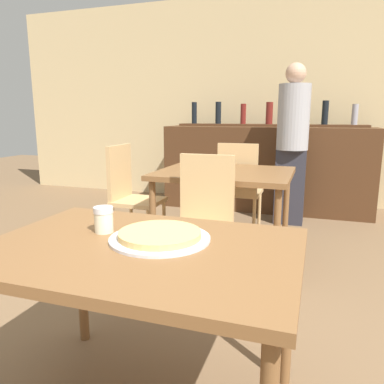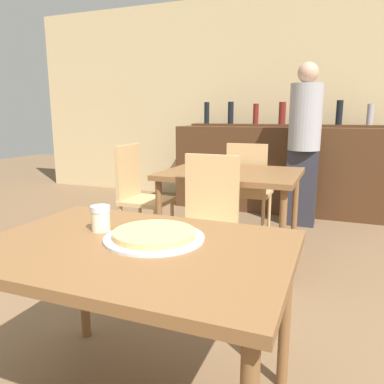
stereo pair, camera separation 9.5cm
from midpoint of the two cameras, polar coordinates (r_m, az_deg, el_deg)
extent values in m
cube|color=#D1B784|center=(5.37, 11.77, 13.44)|extent=(8.00, 0.05, 2.80)
cube|color=brown|center=(1.46, -9.73, -8.73)|extent=(1.20, 0.84, 0.04)
cylinder|color=brown|center=(2.16, -17.74, -12.73)|extent=(0.05, 0.05, 0.69)
cylinder|color=brown|center=(1.80, 12.88, -17.66)|extent=(0.05, 0.05, 0.69)
cube|color=brown|center=(3.04, 4.11, 2.85)|extent=(1.06, 0.88, 0.04)
cylinder|color=brown|center=(2.93, -6.88, -5.27)|extent=(0.05, 0.05, 0.73)
cylinder|color=brown|center=(2.68, 11.75, -7.08)|extent=(0.05, 0.05, 0.73)
cylinder|color=brown|center=(3.61, -1.70, -1.94)|extent=(0.05, 0.05, 0.73)
cylinder|color=brown|center=(3.41, 13.32, -3.07)|extent=(0.05, 0.05, 0.73)
cube|color=#4C2D19|center=(4.91, 10.63, 3.51)|extent=(2.60, 0.56, 1.07)
cube|color=#4C2D19|center=(5.00, 11.09, 9.95)|extent=(2.39, 0.24, 0.03)
cylinder|color=black|center=(5.23, -0.17, 11.97)|extent=(0.07, 0.07, 0.29)
cylinder|color=black|center=(5.14, 3.49, 11.96)|extent=(0.08, 0.08, 0.29)
cylinder|color=maroon|center=(5.06, 7.28, 11.73)|extent=(0.07, 0.07, 0.26)
cylinder|color=maroon|center=(5.00, 11.17, 11.71)|extent=(0.09, 0.09, 0.28)
cylinder|color=#1E5123|center=(4.97, 15.12, 11.63)|extent=(0.06, 0.06, 0.29)
cylinder|color=black|center=(4.96, 19.11, 11.36)|extent=(0.08, 0.08, 0.29)
cylinder|color=#9999A3|center=(4.97, 23.06, 10.82)|extent=(0.07, 0.07, 0.24)
cube|color=tan|center=(2.46, -0.06, -6.28)|extent=(0.40, 0.40, 0.04)
cube|color=tan|center=(2.56, 1.24, 0.41)|extent=(0.38, 0.04, 0.48)
cylinder|color=tan|center=(2.45, -5.21, -12.32)|extent=(0.03, 0.03, 0.44)
cylinder|color=tan|center=(2.35, 2.62, -13.43)|extent=(0.03, 0.03, 0.44)
cylinder|color=tan|center=(2.74, -2.32, -9.61)|extent=(0.03, 0.03, 0.44)
cylinder|color=tan|center=(2.65, 4.68, -10.44)|extent=(0.03, 0.03, 0.44)
cube|color=tan|center=(3.75, 6.69, -0.03)|extent=(0.40, 0.40, 0.04)
cube|color=tan|center=(3.53, 6.17, 3.49)|extent=(0.38, 0.04, 0.48)
cylinder|color=tan|center=(3.94, 9.54, -3.10)|extent=(0.03, 0.03, 0.44)
cylinder|color=tan|center=(4.01, 4.73, -2.73)|extent=(0.03, 0.03, 0.44)
cylinder|color=tan|center=(3.62, 8.68, -4.42)|extent=(0.03, 0.03, 0.44)
cylinder|color=tan|center=(3.69, 3.46, -3.99)|extent=(0.03, 0.03, 0.44)
cube|color=tan|center=(3.37, -8.92, -1.44)|extent=(0.40, 0.40, 0.04)
cube|color=tan|center=(3.41, -11.78, 3.01)|extent=(0.04, 0.38, 0.48)
cylinder|color=tan|center=(3.21, -7.47, -6.46)|extent=(0.03, 0.03, 0.44)
cylinder|color=tan|center=(3.51, -5.04, -4.84)|extent=(0.03, 0.03, 0.44)
cylinder|color=tan|center=(3.37, -12.70, -5.78)|extent=(0.03, 0.03, 0.44)
cylinder|color=tan|center=(3.65, -9.95, -4.30)|extent=(0.03, 0.03, 0.44)
cylinder|color=silver|center=(1.50, -6.72, -7.07)|extent=(0.40, 0.40, 0.01)
cylinder|color=#E0B266|center=(1.50, -6.74, -6.42)|extent=(0.33, 0.33, 0.02)
cylinder|color=beige|center=(1.63, -14.91, -4.50)|extent=(0.08, 0.08, 0.09)
cylinder|color=silver|center=(1.62, -15.02, -2.64)|extent=(0.08, 0.08, 0.02)
cube|color=#2D2D38|center=(4.32, 14.06, 0.73)|extent=(0.32, 0.18, 0.84)
cylinder|color=#9E9EA3|center=(4.25, 14.58, 10.96)|extent=(0.34, 0.34, 0.70)
sphere|color=tan|center=(4.27, 14.91, 17.10)|extent=(0.22, 0.22, 0.22)
camera|label=1|loc=(0.05, -91.42, -0.30)|focal=35.00mm
camera|label=2|loc=(0.05, 88.58, 0.30)|focal=35.00mm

